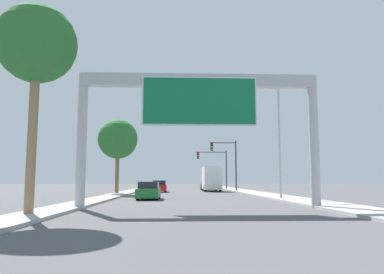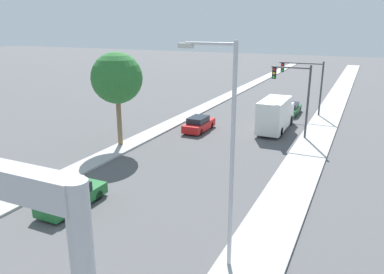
# 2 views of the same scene
# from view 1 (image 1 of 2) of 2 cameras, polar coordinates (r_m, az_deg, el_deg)

# --- Properties ---
(sidewalk_right) EXTENTS (3.00, 120.00, 0.15)m
(sidewalk_right) POSITION_cam_1_polar(r_m,az_deg,el_deg) (63.21, 5.96, -7.88)
(sidewalk_right) COLOR #A8A8A8
(sidewalk_right) RESTS_ON ground
(median_strip_left) EXTENTS (2.00, 120.00, 0.15)m
(median_strip_left) POSITION_cam_1_polar(r_m,az_deg,el_deg) (62.87, -7.83, -7.86)
(median_strip_left) COLOR #A8A8A8
(median_strip_left) RESTS_ON ground
(sign_gantry) EXTENTS (13.43, 0.73, 7.46)m
(sign_gantry) POSITION_cam_1_polar(r_m,az_deg,el_deg) (20.92, 1.12, 4.91)
(sign_gantry) COLOR #B2B2B7
(sign_gantry) RESTS_ON ground
(car_far_center) EXTENTS (1.85, 4.71, 1.40)m
(car_far_center) POSITION_cam_1_polar(r_m,az_deg,el_deg) (60.48, 2.24, -7.41)
(car_far_center) COLOR #1E662D
(car_far_center) RESTS_ON ground
(car_mid_center) EXTENTS (1.74, 4.45, 1.41)m
(car_mid_center) POSITION_cam_1_polar(r_m,az_deg,el_deg) (30.61, -6.60, -8.18)
(car_mid_center) COLOR #1E662D
(car_mid_center) RESTS_ON ground
(car_mid_left) EXTENTS (1.80, 4.51, 1.50)m
(car_mid_left) POSITION_cam_1_polar(r_m,az_deg,el_deg) (48.93, -4.97, -7.54)
(car_mid_left) COLOR red
(car_mid_left) RESTS_ON ground
(truck_box_primary) EXTENTS (2.32, 7.64, 3.36)m
(truck_box_primary) POSITION_cam_1_polar(r_m,az_deg,el_deg) (52.43, 2.93, -6.41)
(truck_box_primary) COLOR white
(truck_box_primary) RESTS_ON ground
(traffic_light_near_intersection) EXTENTS (3.66, 0.32, 6.92)m
(traffic_light_near_intersection) POSITION_cam_1_polar(r_m,az_deg,el_deg) (51.11, 5.53, -3.17)
(traffic_light_near_intersection) COLOR #3D3D3F
(traffic_light_near_intersection) RESTS_ON ground
(traffic_light_mid_block) EXTENTS (5.10, 0.32, 6.38)m
(traffic_light_mid_block) POSITION_cam_1_polar(r_m,az_deg,el_deg) (60.95, 3.74, -3.94)
(traffic_light_mid_block) COLOR #3D3D3F
(traffic_light_mid_block) RESTS_ON ground
(palm_tree_foreground) EXTENTS (3.50, 3.50, 9.32)m
(palm_tree_foreground) POSITION_cam_1_polar(r_m,az_deg,el_deg) (18.40, -22.58, 12.71)
(palm_tree_foreground) COLOR #8C704C
(palm_tree_foreground) RESTS_ON ground
(palm_tree_background) EXTENTS (4.38, 4.38, 8.26)m
(palm_tree_background) POSITION_cam_1_polar(r_m,az_deg,el_deg) (42.17, -11.24, -0.35)
(palm_tree_background) COLOR brown
(palm_tree_background) RESTS_ON ground
(street_lamp_right) EXTENTS (2.48, 0.28, 9.87)m
(street_lamp_right) POSITION_cam_1_polar(r_m,az_deg,el_deg) (30.40, 12.64, 1.47)
(street_lamp_right) COLOR #B2B2B7
(street_lamp_right) RESTS_ON ground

